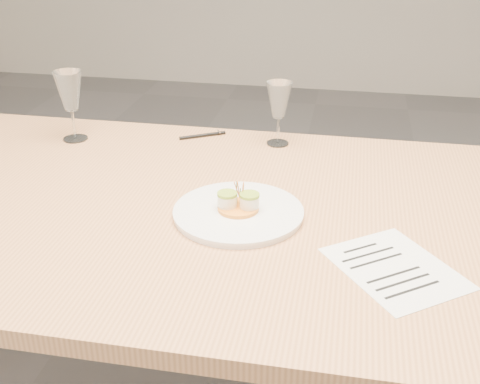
% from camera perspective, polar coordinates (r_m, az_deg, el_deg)
% --- Properties ---
extents(dining_table, '(2.40, 1.00, 0.75)m').
position_cam_1_polar(dining_table, '(1.42, -0.96, -3.80)').
color(dining_table, tan).
rests_on(dining_table, ground).
extents(dinner_plate, '(0.29, 0.29, 0.08)m').
position_cam_1_polar(dinner_plate, '(1.34, -0.14, -1.84)').
color(dinner_plate, white).
rests_on(dinner_plate, dining_table).
extents(recipe_sheet, '(0.30, 0.31, 0.00)m').
position_cam_1_polar(recipe_sheet, '(1.20, 14.47, -7.02)').
color(recipe_sheet, white).
rests_on(recipe_sheet, dining_table).
extents(ballpoint_pen, '(0.13, 0.08, 0.01)m').
position_cam_1_polar(ballpoint_pen, '(1.79, -3.55, 5.39)').
color(ballpoint_pen, black).
rests_on(ballpoint_pen, dining_table).
extents(wine_glass_1, '(0.08, 0.08, 0.20)m').
position_cam_1_polar(wine_glass_1, '(1.79, -15.86, 9.06)').
color(wine_glass_1, white).
rests_on(wine_glass_1, dining_table).
extents(wine_glass_2, '(0.07, 0.07, 0.18)m').
position_cam_1_polar(wine_glass_2, '(1.70, 3.70, 8.56)').
color(wine_glass_2, white).
rests_on(wine_glass_2, dining_table).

